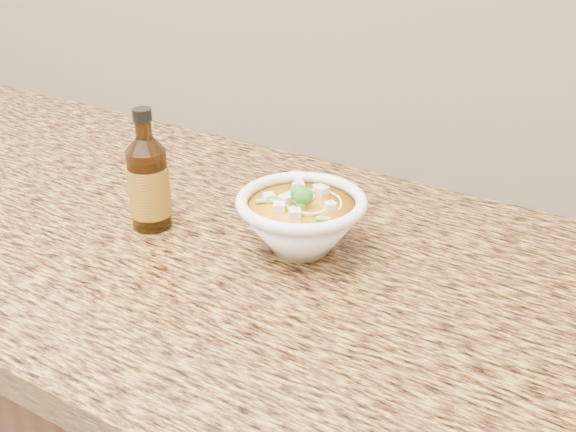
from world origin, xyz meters
The scene contains 4 objects.
cabinet centered at (0.00, 1.68, 0.43)m, with size 4.00×0.65×0.86m, color #321C0F.
counter_slab centered at (0.00, 1.68, 0.88)m, with size 4.00×0.68×0.04m, color #A68B3D.
soup_bowl centered at (0.39, 1.70, 0.94)m, with size 0.17×0.17×0.09m.
hot_sauce_bottle centered at (0.18, 1.65, 0.96)m, with size 0.07×0.07×0.17m.
Camera 1 is at (0.81, 1.00, 1.37)m, focal length 45.00 mm.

